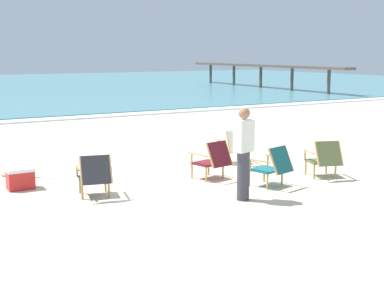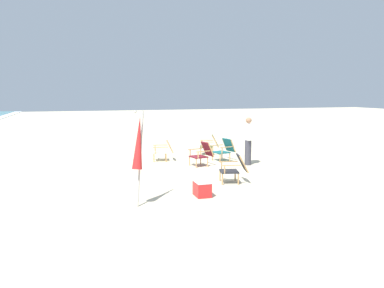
# 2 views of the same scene
# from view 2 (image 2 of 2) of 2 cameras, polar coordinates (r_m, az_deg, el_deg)

# --- Properties ---
(ground_plane) EXTENTS (80.00, 80.00, 0.00)m
(ground_plane) POSITION_cam_2_polar(r_m,az_deg,el_deg) (11.93, 0.47, -4.06)
(ground_plane) COLOR beige
(beach_chair_front_left) EXTENTS (0.70, 0.82, 0.80)m
(beach_chair_front_left) POSITION_cam_2_polar(r_m,az_deg,el_deg) (12.64, 1.61, -1.41)
(beach_chair_front_left) COLOR maroon
(beach_chair_front_left) RESTS_ON ground
(beach_chair_front_right) EXTENTS (0.78, 0.89, 0.79)m
(beach_chair_front_right) POSITION_cam_2_polar(r_m,az_deg,el_deg) (14.89, 2.80, -0.01)
(beach_chair_front_right) COLOR #515B33
(beach_chair_front_right) RESTS_ON ground
(beach_chair_back_left) EXTENTS (0.72, 0.85, 0.79)m
(beach_chair_back_left) POSITION_cam_2_polar(r_m,az_deg,el_deg) (10.35, 6.58, -3.57)
(beach_chair_back_left) COLOR #28282D
(beach_chair_back_left) RESTS_ON ground
(beach_chair_far_center) EXTENTS (0.70, 0.82, 0.80)m
(beach_chair_far_center) POSITION_cam_2_polar(r_m,az_deg,el_deg) (13.56, -4.25, -0.80)
(beach_chair_far_center) COLOR beige
(beach_chair_far_center) RESTS_ON ground
(beach_chair_mid_center) EXTENTS (0.74, 0.84, 0.80)m
(beach_chair_mid_center) POSITION_cam_2_polar(r_m,az_deg,el_deg) (13.63, 4.99, -0.75)
(beach_chair_mid_center) COLOR #196066
(beach_chair_mid_center) RESTS_ON ground
(umbrella_furled_red) EXTENTS (0.47, 0.42, 2.10)m
(umbrella_furled_red) POSITION_cam_2_polar(r_m,az_deg,el_deg) (8.17, -8.13, 0.06)
(umbrella_furled_red) COLOR #B7B2A8
(umbrella_furled_red) RESTS_ON ground
(person_near_chairs) EXTENTS (0.38, 0.27, 1.63)m
(person_near_chairs) POSITION_cam_2_polar(r_m,az_deg,el_deg) (12.84, 8.57, 0.50)
(person_near_chairs) COLOR #383842
(person_near_chairs) RESTS_ON ground
(cooler_box) EXTENTS (0.49, 0.35, 0.40)m
(cooler_box) POSITION_cam_2_polar(r_m,az_deg,el_deg) (9.03, 1.55, -6.69)
(cooler_box) COLOR red
(cooler_box) RESTS_ON ground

